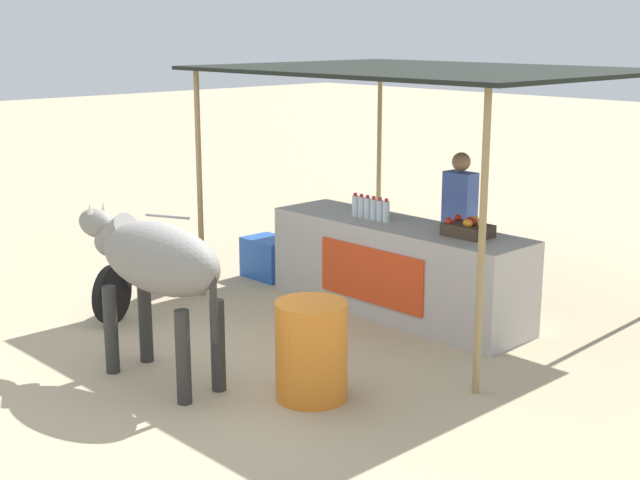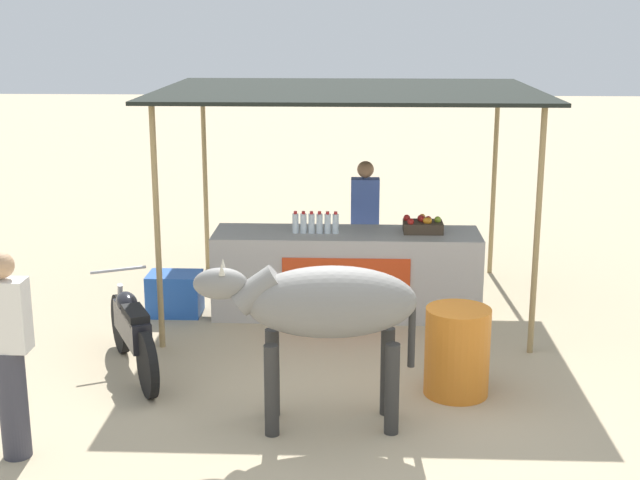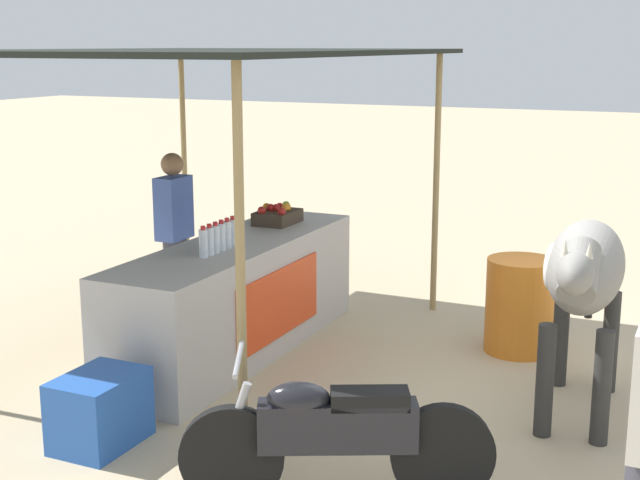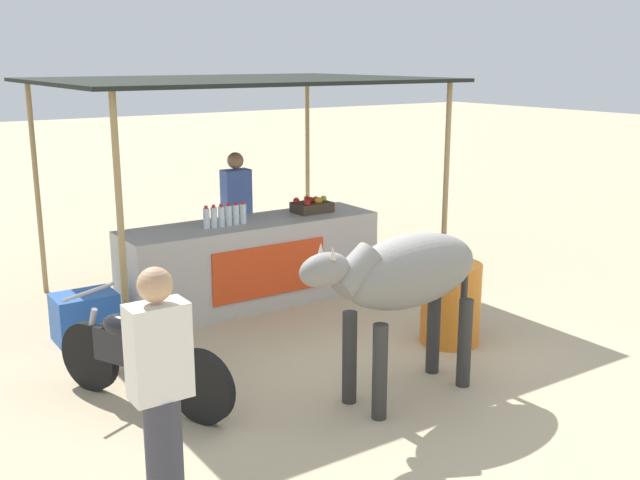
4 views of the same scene
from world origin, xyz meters
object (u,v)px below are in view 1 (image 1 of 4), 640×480
at_px(cow, 156,262).
at_px(motorcycle_parked, 144,267).
at_px(water_barrel, 311,350).
at_px(fruit_crate, 468,229).
at_px(cooler_box, 269,258).
at_px(vendor_behind_counter, 459,226).
at_px(stall_counter, 397,268).

relative_size(cow, motorcycle_parked, 1.11).
bearing_deg(cow, water_barrel, 29.53).
relative_size(water_barrel, motorcycle_parked, 0.49).
height_order(fruit_crate, motorcycle_parked, fruit_crate).
bearing_deg(water_barrel, cooler_box, 145.10).
distance_m(fruit_crate, vendor_behind_counter, 0.97).
distance_m(cooler_box, cow, 3.39).
relative_size(vendor_behind_counter, cow, 0.90).
xyz_separation_m(stall_counter, fruit_crate, (0.86, 0.05, 0.56)).
relative_size(fruit_crate, vendor_behind_counter, 0.27).
bearing_deg(fruit_crate, cooler_box, -176.95).
bearing_deg(fruit_crate, stall_counter, -176.47).
relative_size(fruit_crate, water_barrel, 0.54).
relative_size(cooler_box, motorcycle_parked, 0.36).
xyz_separation_m(cooler_box, water_barrel, (2.99, -2.08, 0.17)).
bearing_deg(vendor_behind_counter, stall_counter, -105.56).
relative_size(stall_counter, motorcycle_parked, 1.81).
height_order(stall_counter, water_barrel, stall_counter).
xyz_separation_m(stall_counter, motorcycle_parked, (-2.02, -1.80, -0.05)).
bearing_deg(stall_counter, motorcycle_parked, -138.32).
bearing_deg(fruit_crate, motorcycle_parked, -147.22).
xyz_separation_m(stall_counter, water_barrel, (1.03, -2.18, -0.07)).
height_order(water_barrel, motorcycle_parked, motorcycle_parked).
bearing_deg(vendor_behind_counter, motorcycle_parked, -131.16).
height_order(stall_counter, fruit_crate, fruit_crate).
height_order(fruit_crate, cow, cow).
height_order(stall_counter, cow, cow).
relative_size(vendor_behind_counter, cooler_box, 2.75).
bearing_deg(vendor_behind_counter, cow, -95.81).
relative_size(fruit_crate, cow, 0.24).
bearing_deg(cooler_box, cow, -56.77).
xyz_separation_m(cooler_box, motorcycle_parked, (-0.06, -1.70, 0.19)).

